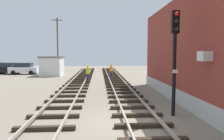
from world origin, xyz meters
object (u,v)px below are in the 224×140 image
object	(u,v)px
utility_pole_far	(58,44)
parked_car_black	(7,68)
parked_car_white	(24,68)
track_worker_foreground	(111,71)
signal_mast	(175,50)
track_worker_distant	(88,73)
control_hut	(52,66)

from	to	relation	value
utility_pole_far	parked_car_black	bearing A→B (deg)	-155.50
parked_car_white	track_worker_foreground	distance (m)	14.25
signal_mast	track_worker_distant	distance (m)	14.52
parked_car_white	utility_pole_far	xyz separation A→B (m)	(4.39, 3.83, 3.93)
parked_car_white	track_worker_foreground	size ratio (longest dim) A/B	2.25
control_hut	parked_car_white	size ratio (longest dim) A/B	0.90
parked_car_black	utility_pole_far	bearing A→B (deg)	24.50
signal_mast	parked_car_black	world-z (taller)	signal_mast
signal_mast	track_worker_foreground	bearing A→B (deg)	97.39
track_worker_distant	track_worker_foreground	bearing A→B (deg)	47.60
control_hut	track_worker_foreground	bearing A→B (deg)	-22.74
signal_mast	track_worker_distant	world-z (taller)	signal_mast
signal_mast	control_hut	world-z (taller)	signal_mast
signal_mast	utility_pole_far	size ratio (longest dim) A/B	0.56
parked_car_black	track_worker_distant	world-z (taller)	track_worker_distant
track_worker_foreground	control_hut	bearing A→B (deg)	157.26
signal_mast	utility_pole_far	xyz separation A→B (m)	(-10.81, 26.12, 1.56)
parked_car_black	track_worker_distant	distance (m)	16.04
signal_mast	track_worker_foreground	distance (m)	16.85
parked_car_black	track_worker_distant	size ratio (longest dim) A/B	2.25
signal_mast	parked_car_white	xyz separation A→B (m)	(-15.19, 22.29, -2.37)
control_hut	track_worker_distant	bearing A→B (deg)	-50.43
signal_mast	control_hut	xyz separation A→B (m)	(-10.45, 20.03, -1.88)
control_hut	track_worker_foreground	size ratio (longest dim) A/B	2.03
parked_car_black	control_hut	bearing A→B (deg)	-20.64
control_hut	parked_car_black	world-z (taller)	control_hut
parked_car_white	track_worker_distant	distance (m)	13.51
utility_pole_far	track_worker_distant	xyz separation A→B (m)	(5.81, -12.69, -3.90)
parked_car_white	signal_mast	bearing A→B (deg)	-55.72
control_hut	parked_car_white	world-z (taller)	control_hut
parked_car_black	track_worker_foreground	world-z (taller)	track_worker_foreground
control_hut	parked_car_black	bearing A→B (deg)	159.36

